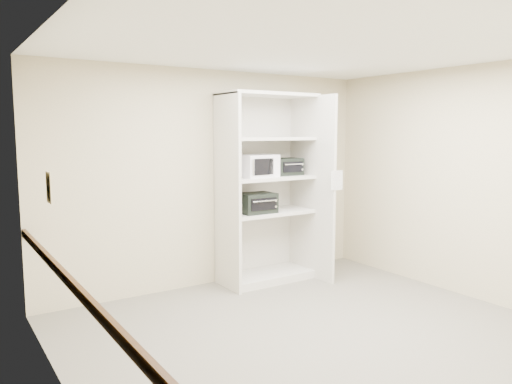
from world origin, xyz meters
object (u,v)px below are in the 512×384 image
shelving_unit (270,194)px  toaster_oven_upper (286,167)px  microwave (257,166)px  toaster_oven_lower (256,203)px

shelving_unit → toaster_oven_upper: shelving_unit is taller
microwave → toaster_oven_lower: (-0.04, -0.04, -0.47)m
shelving_unit → toaster_oven_lower: 0.26m
toaster_oven_upper → toaster_oven_lower: bearing=-175.5°
toaster_oven_upper → toaster_oven_lower: (-0.50, -0.05, -0.44)m
shelving_unit → toaster_oven_upper: bearing=-1.0°
shelving_unit → toaster_oven_lower: (-0.24, -0.05, -0.09)m
toaster_oven_upper → toaster_oven_lower: toaster_oven_upper is taller
shelving_unit → microwave: shelving_unit is taller
shelving_unit → microwave: (-0.21, -0.01, 0.38)m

